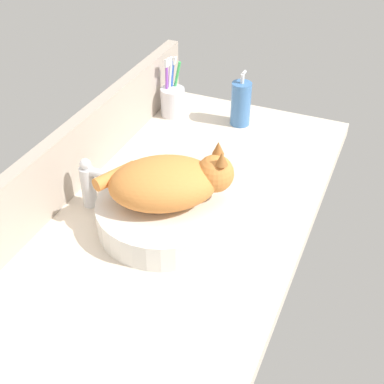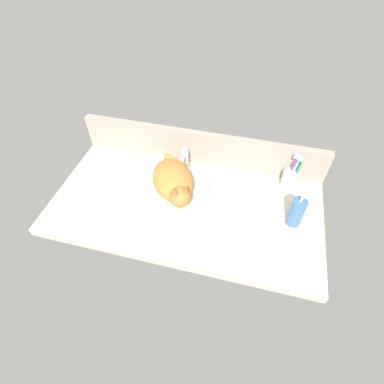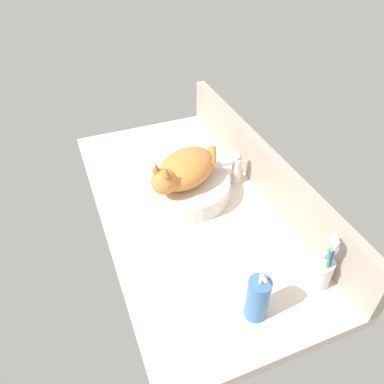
% 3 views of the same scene
% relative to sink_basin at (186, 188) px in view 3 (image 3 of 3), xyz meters
% --- Properties ---
extents(ground_plane, '(1.22, 0.62, 0.04)m').
position_rel_sink_basin_xyz_m(ground_plane, '(0.06, -0.01, -0.05)').
color(ground_plane, beige).
extents(backsplash_panel, '(1.22, 0.04, 0.18)m').
position_rel_sink_basin_xyz_m(backsplash_panel, '(0.06, 0.28, 0.06)').
color(backsplash_panel, '#AD9E8E').
rests_on(backsplash_panel, ground_plane).
extents(sink_basin, '(0.32, 0.32, 0.07)m').
position_rel_sink_basin_xyz_m(sink_basin, '(0.00, 0.00, 0.00)').
color(sink_basin, silver).
rests_on(sink_basin, ground_plane).
extents(cat, '(0.28, 0.30, 0.14)m').
position_rel_sink_basin_xyz_m(cat, '(0.01, -0.01, 0.09)').
color(cat, orange).
rests_on(cat, sink_basin).
extents(faucet, '(0.04, 0.12, 0.14)m').
position_rel_sink_basin_xyz_m(faucet, '(-0.00, 0.19, 0.04)').
color(faucet, silver).
rests_on(faucet, ground_plane).
extents(soap_dispenser, '(0.06, 0.06, 0.17)m').
position_rel_sink_basin_xyz_m(soap_dispenser, '(0.54, -0.01, 0.04)').
color(soap_dispenser, '#3F72B2').
rests_on(soap_dispenser, ground_plane).
extents(toothbrush_cup, '(0.08, 0.08, 0.19)m').
position_rel_sink_basin_xyz_m(toothbrush_cup, '(0.51, 0.21, 0.02)').
color(toothbrush_cup, silver).
rests_on(toothbrush_cup, ground_plane).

